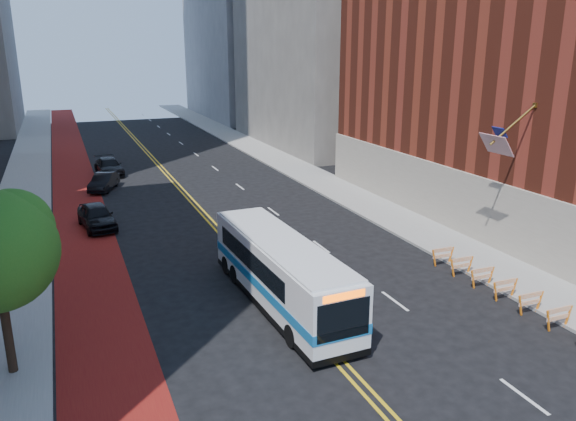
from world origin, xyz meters
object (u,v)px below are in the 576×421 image
(transit_bus, at_px, (280,271))
(car_a, at_px, (97,216))
(car_c, at_px, (109,167))
(car_b, at_px, (104,182))

(transit_bus, xyz_separation_m, car_a, (-6.96, 15.02, -0.83))
(transit_bus, height_order, car_c, transit_bus)
(car_a, height_order, car_b, car_a)
(transit_bus, distance_m, car_b, 26.02)
(transit_bus, bearing_deg, car_c, 96.68)
(transit_bus, bearing_deg, car_b, 100.68)
(car_a, relative_size, car_c, 0.91)
(car_b, bearing_deg, car_c, 102.85)
(transit_bus, distance_m, car_c, 31.66)
(transit_bus, bearing_deg, car_a, 112.93)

